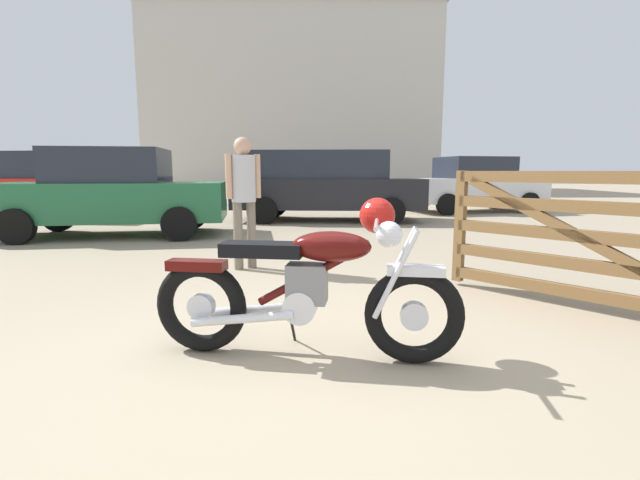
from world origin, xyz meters
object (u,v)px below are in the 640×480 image
Objects in this scene: bystander at (244,189)px; white_estate_far at (303,179)px; red_hatchback_near at (30,183)px; silver_sedan_mid at (112,193)px; timber_gate at (619,236)px; vintage_motorcycle at (313,285)px; blue_hatchback_right at (324,183)px; pale_sedan_back at (473,185)px.

bystander is 0.34× the size of white_estate_far.
silver_sedan_mid is (3.52, -3.57, -0.10)m from red_hatchback_near.
timber_gate is 0.41× the size of red_hatchback_near.
blue_hatchback_right reaches higher than vintage_motorcycle.
pale_sedan_back is at bearing -65.46° from bystander.
timber_gate is 0.42× the size of blue_hatchback_right.
blue_hatchback_right is 1.12× the size of silver_sedan_mid.
pale_sedan_back is (12.52, 1.13, -0.10)m from red_hatchback_near.
vintage_motorcycle is 2.95m from bystander.
white_estate_far is (-5.15, 3.17, 0.10)m from pale_sedan_back.
silver_sedan_mid is (-3.86, -7.87, -0.10)m from white_estate_far.
vintage_motorcycle is 1.02× the size of timber_gate.
white_estate_far is at bearing -121.08° from silver_sedan_mid.
vintage_motorcycle is at bearing -88.26° from blue_hatchback_right.
vintage_motorcycle is 13.82m from white_estate_far.
bystander is at bearing -138.56° from pale_sedan_back.
silver_sedan_mid is at bearing -143.14° from blue_hatchback_right.
blue_hatchback_right is 4.94m from silver_sedan_mid.
blue_hatchback_right is at bearing -154.34° from silver_sedan_mid.
blue_hatchback_right reaches higher than timber_gate.
red_hatchback_near reaches higher than bystander.
white_estate_far is 8.76m from silver_sedan_mid.
red_hatchback_near is (-9.73, 8.82, 0.24)m from timber_gate.
vintage_motorcycle is 11.95m from pale_sedan_back.
red_hatchback_near is at bearing 174.77° from pale_sedan_back.
vintage_motorcycle is at bearing 167.55° from bystander.
silver_sedan_mid is (-4.25, -2.52, -0.10)m from blue_hatchback_right.
red_hatchback_near is 7.84m from blue_hatchback_right.
white_estate_far is at bearing -29.89° from timber_gate.
timber_gate is at bearing 148.65° from red_hatchback_near.
bystander is 0.37× the size of pale_sedan_back.
blue_hatchback_right is 5.23m from pale_sedan_back.
timber_gate is 0.46× the size of pale_sedan_back.
silver_sedan_mid reaches higher than bystander.
red_hatchback_near and blue_hatchback_right have the same top height.
vintage_motorcycle is 8.50m from blue_hatchback_right.
white_estate_far reaches higher than vintage_motorcycle.
blue_hatchback_right is 1.09× the size of pale_sedan_back.
pale_sedan_back is at bearing 30.87° from blue_hatchback_right.
blue_hatchback_right is at bearing -41.26° from bystander.
pale_sedan_back is at bearing -164.00° from red_hatchback_near.
timber_gate is 0.47× the size of silver_sedan_mid.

